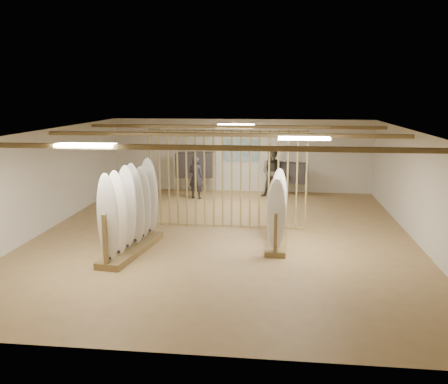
# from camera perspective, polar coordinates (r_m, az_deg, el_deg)

# --- Properties ---
(floor) EXTENTS (12.00, 12.00, 0.00)m
(floor) POSITION_cam_1_polar(r_m,az_deg,el_deg) (12.89, 0.00, -5.23)
(floor) COLOR #A58150
(floor) RESTS_ON ground
(ceiling) EXTENTS (12.00, 12.00, 0.00)m
(ceiling) POSITION_cam_1_polar(r_m,az_deg,el_deg) (12.36, 0.00, 7.28)
(ceiling) COLOR gray
(ceiling) RESTS_ON ground
(wall_back) EXTENTS (12.00, 0.00, 12.00)m
(wall_back) POSITION_cam_1_polar(r_m,az_deg,el_deg) (18.45, 2.11, 4.41)
(wall_back) COLOR beige
(wall_back) RESTS_ON ground
(wall_front) EXTENTS (12.00, 0.00, 12.00)m
(wall_front) POSITION_cam_1_polar(r_m,az_deg,el_deg) (6.83, -5.76, -8.66)
(wall_front) COLOR beige
(wall_front) RESTS_ON ground
(wall_left) EXTENTS (0.00, 12.00, 12.00)m
(wall_left) POSITION_cam_1_polar(r_m,az_deg,el_deg) (14.02, -20.77, 1.27)
(wall_left) COLOR beige
(wall_left) RESTS_ON ground
(wall_right) EXTENTS (0.00, 12.00, 12.00)m
(wall_right) POSITION_cam_1_polar(r_m,az_deg,el_deg) (12.99, 22.49, 0.35)
(wall_right) COLOR beige
(wall_right) RESTS_ON ground
(ceiling_slats) EXTENTS (9.50, 6.12, 0.10)m
(ceiling_slats) POSITION_cam_1_polar(r_m,az_deg,el_deg) (12.37, 0.00, 6.91)
(ceiling_slats) COLOR olive
(ceiling_slats) RESTS_ON ground
(light_panels) EXTENTS (1.20, 0.35, 0.06)m
(light_panels) POSITION_cam_1_polar(r_m,az_deg,el_deg) (12.37, 0.00, 7.00)
(light_panels) COLOR white
(light_panels) RESTS_ON ground
(bamboo_partition) EXTENTS (4.45, 0.05, 2.78)m
(bamboo_partition) POSITION_cam_1_polar(r_m,az_deg,el_deg) (13.33, 0.39, 1.54)
(bamboo_partition) COLOR tan
(bamboo_partition) RESTS_ON ground
(poster) EXTENTS (1.40, 0.03, 0.90)m
(poster) POSITION_cam_1_polar(r_m,az_deg,el_deg) (18.41, 2.11, 5.02)
(poster) COLOR teal
(poster) RESTS_ON ground
(rack_left) EXTENTS (0.94, 2.67, 2.11)m
(rack_left) POSITION_cam_1_polar(r_m,az_deg,el_deg) (11.56, -11.16, -3.74)
(rack_left) COLOR olive
(rack_left) RESTS_ON floor
(rack_right) EXTENTS (0.55, 1.89, 1.79)m
(rack_right) POSITION_cam_1_polar(r_m,az_deg,el_deg) (11.93, 6.39, -3.66)
(rack_right) COLOR olive
(rack_right) RESTS_ON floor
(clothing_rack_a) EXTENTS (1.55, 0.55, 1.67)m
(clothing_rack_a) POSITION_cam_1_polar(r_m,az_deg,el_deg) (18.12, -3.51, 3.25)
(clothing_rack_a) COLOR silver
(clothing_rack_a) RESTS_ON floor
(clothing_rack_b) EXTENTS (1.21, 0.60, 1.34)m
(clothing_rack_b) POSITION_cam_1_polar(r_m,az_deg,el_deg) (17.80, 8.03, 2.30)
(clothing_rack_b) COLOR silver
(clothing_rack_b) RESTS_ON floor
(shopper_a) EXTENTS (0.73, 0.59, 1.75)m
(shopper_a) POSITION_cam_1_polar(r_m,az_deg,el_deg) (17.20, -3.40, 2.09)
(shopper_a) COLOR #2A2A32
(shopper_a) RESTS_ON floor
(shopper_b) EXTENTS (1.11, 0.93, 2.10)m
(shopper_b) POSITION_cam_1_polar(r_m,az_deg,el_deg) (17.40, 5.93, 2.73)
(shopper_b) COLOR #3D392F
(shopper_b) RESTS_ON floor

